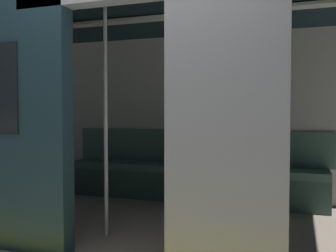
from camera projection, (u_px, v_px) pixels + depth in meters
name	position (u px, v px, depth m)	size (l,w,h in m)	color
train_car	(160.00, 79.00, 3.97)	(6.40, 2.62, 2.32)	#ADAFB5
bench_seat	(190.00, 174.00, 4.92)	(3.38, 0.44, 0.47)	#4C7566
person_seated	(193.00, 149.00, 4.84)	(0.55, 0.71, 1.20)	#CC5933
handbag	(232.00, 160.00, 4.80)	(0.26, 0.15, 0.17)	#262D4C
book	(169.00, 163.00, 5.04)	(0.15, 0.22, 0.03)	#26598C
grab_pole_door	(106.00, 121.00, 3.51)	(0.04, 0.04, 2.18)	silver
grab_pole_far	(185.00, 121.00, 3.39)	(0.04, 0.04, 2.18)	silver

